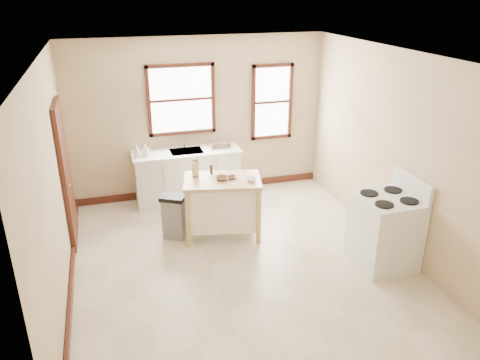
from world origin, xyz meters
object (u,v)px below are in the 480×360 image
Objects in this scene: trash_bin at (174,216)px; knife_block at (195,170)px; pepper_grinder at (211,169)px; bowl_c at (251,180)px; gas_stove at (385,222)px; bowl_b at (232,177)px; dish_rack at (220,145)px; soap_bottle_a at (137,151)px; kitchen_island at (223,207)px; soap_bottle_b at (146,150)px; bowl_a at (221,178)px.

knife_block is at bearing 41.73° from trash_bin.
pepper_grinder reaches higher than bowl_c.
trash_bin is 3.04m from gas_stove.
trash_bin is (-0.86, 0.16, -0.59)m from bowl_b.
dish_rack is at bearing 70.05° from pepper_grinder.
soap_bottle_a is 0.17× the size of gas_stove.
kitchen_island is at bearing -54.12° from soap_bottle_a.
pepper_grinder is at bearing 137.34° from bowl_c.
pepper_grinder is (0.86, -1.12, -0.01)m from soap_bottle_b.
soap_bottle_b is 1.43m from trash_bin.
soap_bottle_b is 1.23× the size of bowl_c.
bowl_c is at bearing 141.92° from gas_stove.
soap_bottle_a is 1.73m from bowl_a.
bowl_a and bowl_c have the same top height.
soap_bottle_a is at bearing 134.75° from bowl_c.
bowl_a is at bearing -37.40° from soap_bottle_b.
bowl_c is (0.38, -0.19, 0.48)m from kitchen_island.
bowl_c is (0.74, -0.42, -0.08)m from knife_block.
kitchen_island is 2.35m from gas_stove.
soap_bottle_a is at bearing -141.25° from soap_bottle_b.
soap_bottle_a is 1.47× the size of bowl_c.
bowl_a is 0.15× the size of gas_stove.
gas_stove reaches higher than soap_bottle_b.
dish_rack is 1.47m from bowl_a.
soap_bottle_a is 2.13m from bowl_c.
gas_stove reaches higher than kitchen_island.
soap_bottle_b reaches higher than dish_rack.
gas_stove is at bearing -23.41° from kitchen_island.
kitchen_island is at bearing 173.49° from bowl_b.
pepper_grinder is 0.80× the size of bowl_a.
trash_bin is at bearing -127.78° from dish_rack.
bowl_b is (-0.18, -1.44, -0.03)m from dish_rack.
bowl_b is (0.25, -0.27, -0.06)m from pepper_grinder.
bowl_a is 0.93m from trash_bin.
knife_block reaches higher than bowl_c.
soap_bottle_a is 0.16m from soap_bottle_b.
soap_bottle_a is 1.33m from knife_block.
pepper_grinder reaches higher than kitchen_island.
knife_block is (-0.36, 0.23, 0.56)m from kitchen_island.
dish_rack reaches higher than trash_bin.
gas_stove is at bearing -25.66° from soap_bottle_b.
knife_block is at bearing -59.51° from soap_bottle_a.
knife_block reaches higher than bowl_b.
knife_block is at bearing 150.44° from bowl_c.
knife_block is 0.25m from pepper_grinder.
kitchen_island is 7.51× the size of pepper_grinder.
bowl_a is 0.44m from bowl_c.
kitchen_island is 5.63× the size of knife_block.
bowl_a reaches higher than bowl_b.
bowl_a is at bearing 16.17° from trash_bin.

